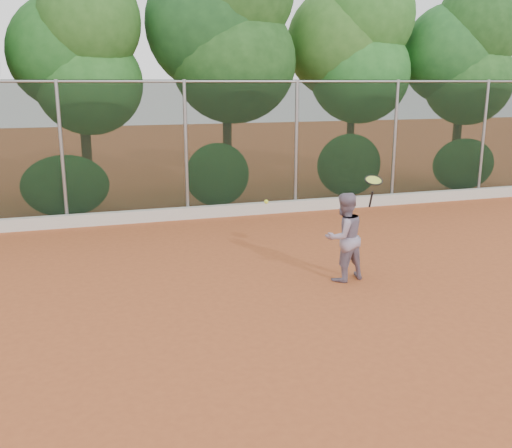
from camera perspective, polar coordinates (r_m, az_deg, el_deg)
name	(u,v)px	position (r m, az deg, el deg)	size (l,w,h in m)	color
ground	(276,322)	(8.56, 2.02, -9.72)	(80.00, 80.00, 0.00)	#A85027
concrete_curb	(189,213)	(14.81, -6.70, 1.10)	(24.00, 0.20, 0.30)	beige
tennis_player	(344,237)	(10.14, 8.78, -1.29)	(0.77, 0.60, 1.58)	gray
chainlink_fence	(186,146)	(14.70, -7.02, 7.76)	(24.09, 0.09, 3.50)	black
foliage_backdrop	(150,45)	(16.52, -10.55, 17.15)	(23.70, 3.63, 7.55)	#492C1C
tennis_racket	(373,182)	(10.10, 11.66, 4.10)	(0.37, 0.35, 0.58)	black
tennis_ball_in_flight	(266,202)	(9.77, 1.03, 2.25)	(0.07, 0.07, 0.07)	#E4F237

